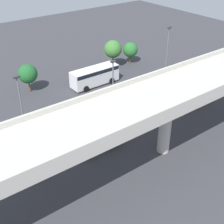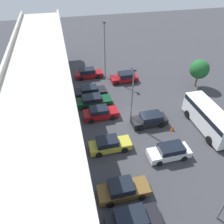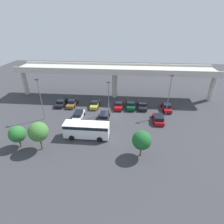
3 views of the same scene
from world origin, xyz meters
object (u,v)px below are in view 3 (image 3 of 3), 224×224
at_px(parked_car_6, 131,105).
at_px(lamp_post_by_overpass, 40,97).
at_px(shuttle_bus, 87,129).
at_px(parked_car_5, 119,105).
at_px(parked_car_3, 95,104).
at_px(parked_car_9, 166,107).
at_px(lamp_post_mid_lot, 109,96).
at_px(traffic_cone, 94,123).
at_px(tree_front_centre, 38,132).
at_px(tree_front_left, 17,134).
at_px(parked_car_0, 61,102).
at_px(parked_car_7, 142,105).
at_px(tree_front_right, 142,140).
at_px(parked_car_8, 158,119).
at_px(lamp_post_near_aisle, 169,93).
at_px(parked_car_2, 79,115).
at_px(parked_car_4, 104,116).
at_px(parked_car_1, 72,103).

height_order(parked_car_6, lamp_post_by_overpass, lamp_post_by_overpass).
bearing_deg(shuttle_bus, parked_car_5, 67.54).
bearing_deg(parked_car_6, parked_car_3, -88.19).
height_order(parked_car_9, lamp_post_mid_lot, lamp_post_mid_lot).
relative_size(lamp_post_by_overpass, traffic_cone, 12.66).
relative_size(lamp_post_by_overpass, tree_front_centre, 1.77).
height_order(lamp_post_by_overpass, tree_front_left, lamp_post_by_overpass).
relative_size(lamp_post_mid_lot, tree_front_left, 1.93).
bearing_deg(lamp_post_by_overpass, lamp_post_mid_lot, 13.99).
distance_m(parked_car_0, parked_car_7, 19.84).
relative_size(parked_car_5, tree_front_right, 1.01).
height_order(parked_car_8, parked_car_9, parked_car_9).
bearing_deg(parked_car_6, tree_front_left, -48.39).
relative_size(lamp_post_by_overpass, tree_front_right, 1.99).
bearing_deg(parked_car_8, lamp_post_near_aisle, -36.28).
bearing_deg(lamp_post_near_aisle, parked_car_5, 164.51).
height_order(tree_front_centre, traffic_cone, tree_front_centre).
distance_m(parked_car_7, traffic_cone, 13.24).
distance_m(parked_car_7, tree_front_right, 16.95).
distance_m(parked_car_7, tree_front_left, 26.82).
height_order(parked_car_3, lamp_post_near_aisle, lamp_post_near_aisle).
bearing_deg(parked_car_9, lamp_post_mid_lot, -75.71).
bearing_deg(tree_front_right, parked_car_6, 94.82).
relative_size(parked_car_9, lamp_post_mid_lot, 0.60).
bearing_deg(tree_front_left, lamp_post_by_overpass, 89.09).
relative_size(parked_car_5, parked_car_7, 1.00).
bearing_deg(traffic_cone, lamp_post_mid_lot, 61.00).
bearing_deg(tree_front_left, parked_car_7, 37.70).
bearing_deg(parked_car_9, lamp_post_by_overpass, -75.86).
bearing_deg(parked_car_3, lamp_post_near_aisle, 79.38).
relative_size(tree_front_centre, tree_front_right, 1.13).
bearing_deg(tree_front_left, lamp_post_mid_lot, 42.70).
bearing_deg(tree_front_right, parked_car_2, 140.02).
xyz_separation_m(parked_car_6, lamp_post_by_overpass, (-18.28, -7.23, 4.38)).
relative_size(parked_car_4, tree_front_left, 1.12).
xyz_separation_m(lamp_post_mid_lot, traffic_cone, (-2.53, -4.57, -4.16)).
distance_m(parked_car_3, lamp_post_near_aisle, 17.27).
height_order(parked_car_3, shuttle_bus, shuttle_bus).
bearing_deg(traffic_cone, parked_car_4, 52.12).
bearing_deg(lamp_post_near_aisle, parked_car_1, 171.86).
height_order(parked_car_3, lamp_post_by_overpass, lamp_post_by_overpass).
distance_m(lamp_post_mid_lot, tree_front_left, 18.49).
bearing_deg(shuttle_bus, parked_car_2, 116.46).
bearing_deg(parked_car_9, parked_car_7, -95.17).
xyz_separation_m(parked_car_5, traffic_cone, (-4.56, -8.05, -0.40)).
bearing_deg(lamp_post_by_overpass, parked_car_3, 35.84).
height_order(parked_car_3, tree_front_right, tree_front_right).
bearing_deg(parked_car_5, lamp_post_mid_lot, -30.22).
relative_size(parked_car_6, lamp_post_near_aisle, 0.53).
distance_m(parked_car_5, tree_front_centre, 20.20).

